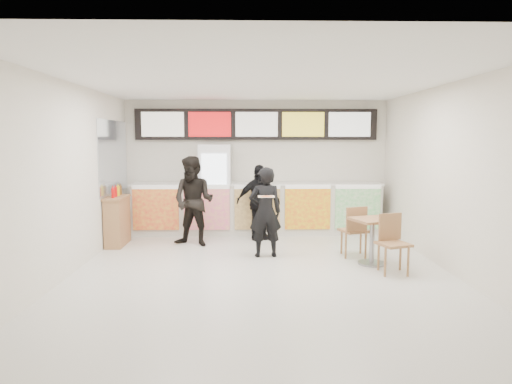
{
  "coord_description": "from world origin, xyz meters",
  "views": [
    {
      "loc": [
        -0.25,
        -7.07,
        2.1
      ],
      "look_at": [
        -0.06,
        1.2,
        1.15
      ],
      "focal_mm": 32.0,
      "sensor_mm": 36.0,
      "label": 1
    }
  ],
  "objects_px": {
    "customer_left": "(194,201)",
    "cafe_table": "(372,233)",
    "customer_mid": "(258,202)",
    "service_counter": "(257,208)",
    "condiment_ledge": "(117,220)",
    "drinks_fridge": "(215,189)",
    "customer_main": "(265,212)"
  },
  "relations": [
    {
      "from": "service_counter",
      "to": "customer_left",
      "type": "bearing_deg",
      "value": -136.99
    },
    {
      "from": "service_counter",
      "to": "cafe_table",
      "type": "distance_m",
      "value": 3.26
    },
    {
      "from": "drinks_fridge",
      "to": "customer_mid",
      "type": "bearing_deg",
      "value": -33.1
    },
    {
      "from": "service_counter",
      "to": "cafe_table",
      "type": "relative_size",
      "value": 3.38
    },
    {
      "from": "customer_main",
      "to": "customer_left",
      "type": "relative_size",
      "value": 0.91
    },
    {
      "from": "drinks_fridge",
      "to": "service_counter",
      "type": "bearing_deg",
      "value": -0.99
    },
    {
      "from": "customer_mid",
      "to": "cafe_table",
      "type": "relative_size",
      "value": 0.96
    },
    {
      "from": "customer_left",
      "to": "condiment_ledge",
      "type": "relative_size",
      "value": 1.52
    },
    {
      "from": "customer_mid",
      "to": "service_counter",
      "type": "bearing_deg",
      "value": 85.42
    },
    {
      "from": "drinks_fridge",
      "to": "cafe_table",
      "type": "bearing_deg",
      "value": -43.43
    },
    {
      "from": "service_counter",
      "to": "customer_main",
      "type": "xyz_separation_m",
      "value": [
        0.1,
        -2.1,
        0.24
      ]
    },
    {
      "from": "service_counter",
      "to": "customer_main",
      "type": "distance_m",
      "value": 2.11
    },
    {
      "from": "cafe_table",
      "to": "drinks_fridge",
      "type": "bearing_deg",
      "value": 117.76
    },
    {
      "from": "cafe_table",
      "to": "condiment_ledge",
      "type": "distance_m",
      "value": 4.95
    },
    {
      "from": "customer_mid",
      "to": "cafe_table",
      "type": "distance_m",
      "value": 2.78
    },
    {
      "from": "customer_mid",
      "to": "customer_main",
      "type": "bearing_deg",
      "value": -93.26
    },
    {
      "from": "service_counter",
      "to": "customer_main",
      "type": "relative_size",
      "value": 3.43
    },
    {
      "from": "customer_mid",
      "to": "condiment_ledge",
      "type": "bearing_deg",
      "value": -175.93
    },
    {
      "from": "customer_left",
      "to": "condiment_ledge",
      "type": "xyz_separation_m",
      "value": [
        -1.54,
        0.07,
        -0.39
      ]
    },
    {
      "from": "service_counter",
      "to": "condiment_ledge",
      "type": "height_order",
      "value": "condiment_ledge"
    },
    {
      "from": "drinks_fridge",
      "to": "customer_main",
      "type": "xyz_separation_m",
      "value": [
        1.03,
        -2.11,
        -0.19
      ]
    },
    {
      "from": "service_counter",
      "to": "drinks_fridge",
      "type": "bearing_deg",
      "value": 179.01
    },
    {
      "from": "customer_main",
      "to": "customer_mid",
      "type": "distance_m",
      "value": 1.49
    },
    {
      "from": "service_counter",
      "to": "customer_mid",
      "type": "bearing_deg",
      "value": -88.28
    },
    {
      "from": "customer_left",
      "to": "cafe_table",
      "type": "xyz_separation_m",
      "value": [
        3.17,
        -1.46,
        -0.35
      ]
    },
    {
      "from": "drinks_fridge",
      "to": "cafe_table",
      "type": "height_order",
      "value": "drinks_fridge"
    },
    {
      "from": "drinks_fridge",
      "to": "condiment_ledge",
      "type": "distance_m",
      "value": 2.26
    },
    {
      "from": "drinks_fridge",
      "to": "customer_left",
      "type": "distance_m",
      "value": 1.27
    },
    {
      "from": "customer_main",
      "to": "cafe_table",
      "type": "bearing_deg",
      "value": 155.91
    },
    {
      "from": "customer_mid",
      "to": "condiment_ledge",
      "type": "height_order",
      "value": "customer_mid"
    },
    {
      "from": "cafe_table",
      "to": "condiment_ledge",
      "type": "bearing_deg",
      "value": 143.18
    },
    {
      "from": "condiment_ledge",
      "to": "drinks_fridge",
      "type": "bearing_deg",
      "value": 31.17
    }
  ]
}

